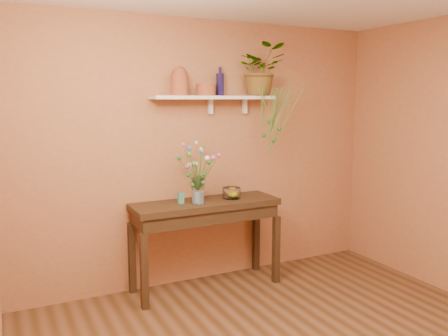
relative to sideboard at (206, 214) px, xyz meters
name	(u,v)px	position (x,y,z in m)	size (l,w,h in m)	color
room	(328,184)	(0.11, -1.74, 0.58)	(4.04, 4.04, 2.70)	brown
sideboard	(206,214)	(0.00, 0.00, 0.00)	(1.48, 0.48, 0.90)	#352211
wall_shelf	(215,98)	(0.17, 0.13, 1.15)	(1.30, 0.24, 0.19)	white
terracotta_jug	(179,82)	(-0.22, 0.11, 1.30)	(0.22, 0.22, 0.28)	#9D3C24
terracotta_pot	(206,90)	(0.06, 0.12, 1.23)	(0.19, 0.19, 0.12)	#9D3C24
blue_bottle	(220,84)	(0.24, 0.16, 1.29)	(0.10, 0.10, 0.29)	#17113C
spider_plant	(261,70)	(0.69, 0.11, 1.44)	(0.48, 0.42, 0.53)	#216522
plant_fronds	(273,122)	(0.75, -0.05, 0.90)	(0.48, 0.27, 0.68)	#216522
glass_vase	(198,192)	(-0.10, -0.05, 0.24)	(0.12, 0.12, 0.25)	white
bouquet	(198,163)	(-0.11, -0.07, 0.53)	(0.45, 0.39, 0.47)	#386B28
glass_bowl	(232,193)	(0.29, 0.01, 0.18)	(0.18, 0.18, 0.11)	white
lemon	(232,194)	(0.31, 0.03, 0.17)	(0.07, 0.07, 0.07)	yellow
carton	(181,198)	(-0.26, 0.00, 0.19)	(0.05, 0.04, 0.11)	#2A6A7F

